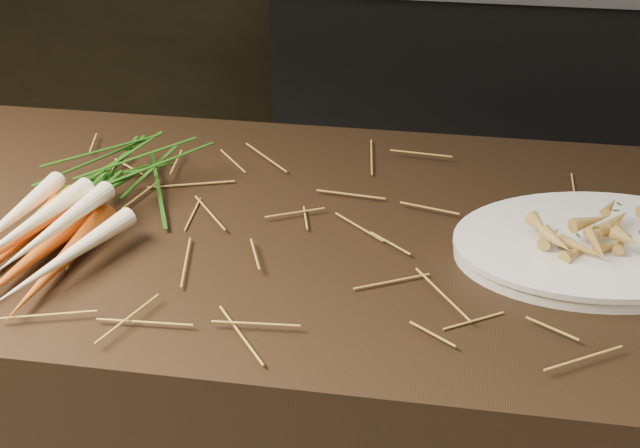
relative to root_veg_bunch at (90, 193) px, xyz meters
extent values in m
cube|color=black|center=(0.82, 1.91, -0.54)|extent=(1.80, 0.60, 0.80)
cone|color=#DC5418|center=(-0.07, -0.13, -0.03)|extent=(0.07, 0.27, 0.03)
cone|color=#DC5418|center=(-0.03, -0.13, -0.03)|extent=(0.09, 0.27, 0.03)
cone|color=#DC5418|center=(0.01, -0.14, -0.03)|extent=(0.06, 0.27, 0.03)
cone|color=#DC5418|center=(-0.05, -0.14, 0.00)|extent=(0.10, 0.27, 0.03)
cone|color=#F5E5AD|center=(-0.06, -0.12, 0.02)|extent=(0.05, 0.25, 0.04)
cone|color=#F5E5AD|center=(-0.02, -0.14, 0.02)|extent=(0.08, 0.25, 0.04)
cone|color=#F5E5AD|center=(0.01, -0.13, 0.02)|extent=(0.07, 0.25, 0.04)
cone|color=#F5E5AD|center=(0.03, -0.17, 0.00)|extent=(0.12, 0.24, 0.03)
ellipsoid|color=#1C5E11|center=(0.02, 0.09, 0.00)|extent=(0.20, 0.25, 0.09)
camera|label=1|loc=(0.49, -0.97, 0.57)|focal=45.00mm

